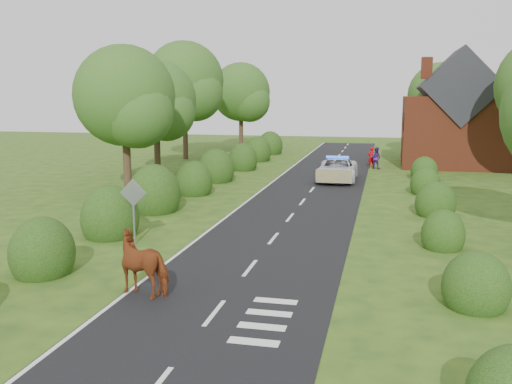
% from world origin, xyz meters
% --- Properties ---
extents(ground, '(120.00, 120.00, 0.00)m').
position_xyz_m(ground, '(0.00, 0.00, 0.00)').
color(ground, '#274718').
extents(road, '(6.00, 70.00, 0.02)m').
position_xyz_m(road, '(0.00, 15.00, 0.01)').
color(road, black).
rests_on(road, ground).
extents(road_markings, '(4.96, 70.00, 0.01)m').
position_xyz_m(road_markings, '(-1.60, 12.93, 0.03)').
color(road_markings, white).
rests_on(road_markings, road).
extents(hedgerow_left, '(2.75, 50.41, 3.00)m').
position_xyz_m(hedgerow_left, '(-6.51, 11.69, 0.75)').
color(hedgerow_left, black).
rests_on(hedgerow_left, ground).
extents(hedgerow_right, '(2.10, 45.78, 2.10)m').
position_xyz_m(hedgerow_right, '(6.60, 11.21, 0.55)').
color(hedgerow_right, black).
rests_on(hedgerow_right, ground).
extents(tree_left_a, '(5.74, 5.60, 8.38)m').
position_xyz_m(tree_left_a, '(-9.75, 11.86, 5.34)').
color(tree_left_a, '#332316').
rests_on(tree_left_a, ground).
extents(tree_left_b, '(5.74, 5.60, 8.07)m').
position_xyz_m(tree_left_b, '(-11.25, 19.86, 5.04)').
color(tree_left_b, '#332316').
rests_on(tree_left_b, ground).
extents(tree_left_c, '(6.97, 6.80, 10.22)m').
position_xyz_m(tree_left_c, '(-12.70, 29.83, 6.53)').
color(tree_left_c, '#332316').
rests_on(tree_left_c, ground).
extents(tree_left_d, '(6.15, 6.00, 8.89)m').
position_xyz_m(tree_left_d, '(-10.23, 39.85, 5.64)').
color(tree_left_d, '#332316').
rests_on(tree_left_d, ground).
extents(tree_right_c, '(6.15, 6.00, 8.58)m').
position_xyz_m(tree_right_c, '(9.27, 37.85, 5.34)').
color(tree_right_c, '#332316').
rests_on(tree_right_c, ground).
extents(road_sign, '(1.06, 0.08, 2.53)m').
position_xyz_m(road_sign, '(-5.00, 2.00, 1.65)').
color(road_sign, gray).
rests_on(road_sign, ground).
extents(house, '(8.00, 7.40, 9.17)m').
position_xyz_m(house, '(9.49, 30.00, 3.79)').
color(house, brown).
rests_on(house, ground).
extents(cow, '(2.32, 1.53, 1.52)m').
position_xyz_m(cow, '(-2.36, -2.92, 0.76)').
color(cow, '#582A14').
rests_on(cow, ground).
extents(police_van, '(2.52, 5.44, 1.64)m').
position_xyz_m(police_van, '(1.14, 20.07, 0.75)').
color(police_van, silver).
rests_on(police_van, ground).
extents(pedestrian_red, '(0.71, 0.63, 1.62)m').
position_xyz_m(pedestrian_red, '(3.16, 27.48, 0.81)').
color(pedestrian_red, '#BC060E').
rests_on(pedestrian_red, ground).
extents(pedestrian_purple, '(1.00, 0.90, 1.68)m').
position_xyz_m(pedestrian_purple, '(3.52, 26.87, 0.84)').
color(pedestrian_purple, '#411F6E').
rests_on(pedestrian_purple, ground).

